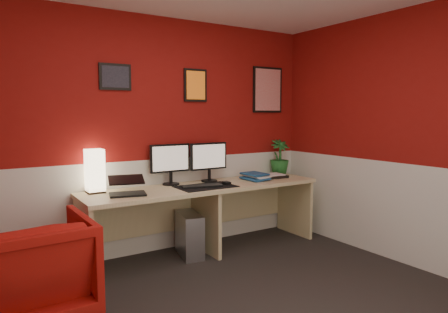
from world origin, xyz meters
The scene contains 22 objects.
wall_back centered at (0.00, 1.75, 1.25)m, with size 4.00×0.01×2.50m, color maroon.
wall_right centered at (2.00, 0.00, 1.25)m, with size 0.01×3.50×2.50m, color maroon.
wainscot_back centered at (0.00, 1.75, 0.50)m, with size 4.00×0.01×1.00m, color silver.
wainscot_right centered at (2.00, 0.00, 0.50)m, with size 0.01×3.50×1.00m, color silver.
desk centered at (0.49, 1.41, 0.36)m, with size 2.60×0.65×0.73m, color tan.
shoji_lamp centered at (-0.60, 1.63, 0.93)m, with size 0.16×0.16×0.40m, color #FFE5B2.
laptop centered at (-0.38, 1.35, 0.84)m, with size 0.33×0.23×0.22m, color black.
monitor_left centered at (0.20, 1.64, 1.02)m, with size 0.45×0.06×0.58m, color black.
monitor_right centered at (0.65, 1.59, 1.02)m, with size 0.45×0.06×0.58m, color black.
desk_mat centered at (0.45, 1.33, 0.73)m, with size 0.60×0.38×0.01m, color black.
keyboard centered at (0.40, 1.33, 0.74)m, with size 0.42×0.14×0.02m, color black.
mouse centered at (0.70, 1.31, 0.75)m, with size 0.06×0.10×0.03m, color black.
book_bottom centered at (1.03, 1.40, 0.74)m, with size 0.23×0.31×0.03m, color #1C4E84.
book_middle centered at (1.08, 1.41, 0.77)m, with size 0.21×0.29×0.02m, color silver.
book_top centered at (1.05, 1.41, 0.79)m, with size 0.22×0.29×0.03m, color #1C4E84.
zen_tray centered at (1.40, 1.43, 0.74)m, with size 0.35×0.25×0.03m, color black.
potted_plant centered at (1.68, 1.60, 0.95)m, with size 0.24×0.24×0.43m, color #19591E.
pc_tower centered at (0.30, 1.41, 0.23)m, with size 0.20×0.45×0.45m, color #99999E.
armchair centered at (-1.28, 0.85, 0.37)m, with size 0.80×0.82×0.75m, color #B11009.
art_left centered at (-0.34, 1.74, 1.85)m, with size 0.32×0.02×0.26m, color black.
art_center centered at (0.56, 1.74, 1.80)m, with size 0.28×0.02×0.36m, color orange.
art_right centered at (1.58, 1.74, 1.78)m, with size 0.44×0.02×0.56m, color red.
Camera 1 is at (-1.61, -2.27, 1.49)m, focal length 32.42 mm.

